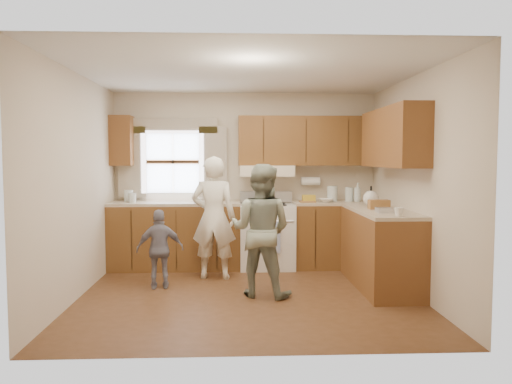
{
  "coord_description": "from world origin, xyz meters",
  "views": [
    {
      "loc": [
        -0.16,
        -5.57,
        1.57
      ],
      "look_at": [
        0.1,
        0.4,
        1.15
      ],
      "focal_mm": 35.0,
      "sensor_mm": 36.0,
      "label": 1
    }
  ],
  "objects_px": {
    "child": "(160,249)",
    "woman_right": "(261,230)",
    "woman_left": "(214,218)",
    "stove": "(267,235)"
  },
  "relations": [
    {
      "from": "woman_left",
      "to": "woman_right",
      "type": "distance_m",
      "value": 1.01
    },
    {
      "from": "woman_left",
      "to": "woman_right",
      "type": "height_order",
      "value": "woman_left"
    },
    {
      "from": "stove",
      "to": "woman_right",
      "type": "xyz_separation_m",
      "value": [
        -0.16,
        -1.44,
        0.28
      ]
    },
    {
      "from": "child",
      "to": "woman_right",
      "type": "bearing_deg",
      "value": 156.15
    },
    {
      "from": "stove",
      "to": "woman_left",
      "type": "height_order",
      "value": "woman_left"
    },
    {
      "from": "woman_right",
      "to": "stove",
      "type": "bearing_deg",
      "value": -74.76
    },
    {
      "from": "woman_right",
      "to": "child",
      "type": "relative_size",
      "value": 1.58
    },
    {
      "from": "stove",
      "to": "child",
      "type": "height_order",
      "value": "stove"
    },
    {
      "from": "woman_left",
      "to": "stove",
      "type": "bearing_deg",
      "value": -133.65
    },
    {
      "from": "woman_left",
      "to": "woman_right",
      "type": "xyz_separation_m",
      "value": [
        0.57,
        -0.83,
        -0.04
      ]
    }
  ]
}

